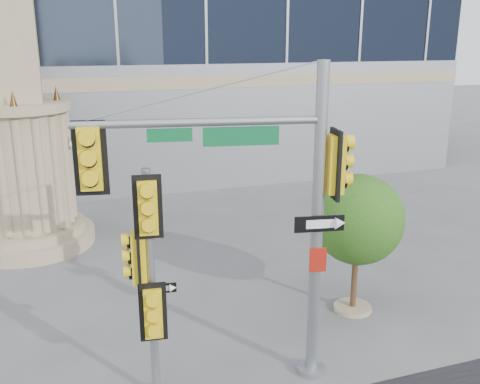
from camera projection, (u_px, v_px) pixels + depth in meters
name	position (u px, v px, depth m)	size (l,w,h in m)	color
ground	(286.00, 344.00, 12.93)	(120.00, 120.00, 0.00)	#545456
monument	(15.00, 89.00, 17.72)	(4.40, 4.40, 16.60)	#9D876A
main_signal_pole	(259.00, 194.00, 10.53)	(5.18, 1.37, 6.75)	slate
secondary_signal_pole	(148.00, 271.00, 10.20)	(0.84, 0.69, 4.85)	slate
street_tree	(359.00, 223.00, 13.95)	(2.43, 2.38, 3.79)	#9D876A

